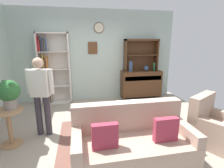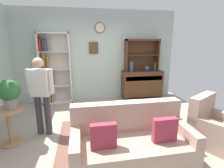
{
  "view_description": "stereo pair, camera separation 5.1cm",
  "coord_description": "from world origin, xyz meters",
  "px_view_note": "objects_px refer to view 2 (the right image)",
  "views": [
    {
      "loc": [
        -0.6,
        -3.33,
        1.85
      ],
      "look_at": [
        0.1,
        0.2,
        0.95
      ],
      "focal_mm": 27.49,
      "sensor_mm": 36.0,
      "label": 1
    },
    {
      "loc": [
        -0.55,
        -3.34,
        1.85
      ],
      "look_at": [
        0.1,
        0.2,
        0.95
      ],
      "focal_mm": 27.49,
      "sensor_mm": 36.0,
      "label": 2
    }
  ],
  "objects_px": {
    "person_reading": "(41,91)",
    "armchair_floral": "(214,129)",
    "vase_round": "(147,68)",
    "couch_floral": "(131,144)",
    "bottle_wine": "(155,67)",
    "coffee_table": "(123,116)",
    "vase_tall": "(131,67)",
    "potted_plant_large": "(9,92)",
    "bookshelf": "(53,70)",
    "sideboard_hutch": "(142,51)",
    "plant_stand": "(9,123)",
    "sideboard": "(142,83)",
    "book_stack": "(118,110)"
  },
  "relations": [
    {
      "from": "person_reading",
      "to": "armchair_floral",
      "type": "bearing_deg",
      "value": -16.46
    },
    {
      "from": "vase_round",
      "to": "couch_floral",
      "type": "distance_m",
      "value": 3.27
    },
    {
      "from": "bottle_wine",
      "to": "couch_floral",
      "type": "distance_m",
      "value": 3.38
    },
    {
      "from": "couch_floral",
      "to": "coffee_table",
      "type": "bearing_deg",
      "value": 83.11
    },
    {
      "from": "vase_tall",
      "to": "potted_plant_large",
      "type": "relative_size",
      "value": 0.62
    },
    {
      "from": "bookshelf",
      "to": "person_reading",
      "type": "bearing_deg",
      "value": -88.67
    },
    {
      "from": "vase_tall",
      "to": "coffee_table",
      "type": "height_order",
      "value": "vase_tall"
    },
    {
      "from": "bookshelf",
      "to": "vase_round",
      "type": "relative_size",
      "value": 12.35
    },
    {
      "from": "vase_tall",
      "to": "person_reading",
      "type": "height_order",
      "value": "person_reading"
    },
    {
      "from": "vase_tall",
      "to": "person_reading",
      "type": "distance_m",
      "value": 2.92
    },
    {
      "from": "couch_floral",
      "to": "vase_tall",
      "type": "bearing_deg",
      "value": 73.46
    },
    {
      "from": "sideboard_hutch",
      "to": "vase_round",
      "type": "height_order",
      "value": "sideboard_hutch"
    },
    {
      "from": "person_reading",
      "to": "coffee_table",
      "type": "height_order",
      "value": "person_reading"
    },
    {
      "from": "plant_stand",
      "to": "coffee_table",
      "type": "distance_m",
      "value": 2.14
    },
    {
      "from": "vase_round",
      "to": "armchair_floral",
      "type": "relative_size",
      "value": 0.16
    },
    {
      "from": "vase_tall",
      "to": "vase_round",
      "type": "distance_m",
      "value": 0.53
    },
    {
      "from": "sideboard",
      "to": "potted_plant_large",
      "type": "height_order",
      "value": "potted_plant_large"
    },
    {
      "from": "bottle_wine",
      "to": "plant_stand",
      "type": "distance_m",
      "value": 4.21
    },
    {
      "from": "bookshelf",
      "to": "potted_plant_large",
      "type": "height_order",
      "value": "bookshelf"
    },
    {
      "from": "sideboard_hutch",
      "to": "plant_stand",
      "type": "xyz_separation_m",
      "value": [
        -3.27,
        -2.2,
        -1.14
      ]
    },
    {
      "from": "couch_floral",
      "to": "coffee_table",
      "type": "xyz_separation_m",
      "value": [
        0.11,
        0.94,
        0.04
      ]
    },
    {
      "from": "bookshelf",
      "to": "vase_round",
      "type": "distance_m",
      "value": 2.91
    },
    {
      "from": "couch_floral",
      "to": "coffee_table",
      "type": "distance_m",
      "value": 0.95
    },
    {
      "from": "sideboard_hutch",
      "to": "vase_tall",
      "type": "height_order",
      "value": "sideboard_hutch"
    },
    {
      "from": "person_reading",
      "to": "coffee_table",
      "type": "xyz_separation_m",
      "value": [
        1.6,
        -0.2,
        -0.55
      ]
    },
    {
      "from": "person_reading",
      "to": "book_stack",
      "type": "height_order",
      "value": "person_reading"
    },
    {
      "from": "bookshelf",
      "to": "armchair_floral",
      "type": "bearing_deg",
      "value": -41.56
    },
    {
      "from": "bottle_wine",
      "to": "armchair_floral",
      "type": "bearing_deg",
      "value": -89.65
    },
    {
      "from": "vase_round",
      "to": "person_reading",
      "type": "xyz_separation_m",
      "value": [
        -2.86,
        -1.75,
        -0.1
      ]
    },
    {
      "from": "armchair_floral",
      "to": "bottle_wine",
      "type": "bearing_deg",
      "value": 90.35
    },
    {
      "from": "bookshelf",
      "to": "sideboard_hutch",
      "type": "bearing_deg",
      "value": 0.53
    },
    {
      "from": "bookshelf",
      "to": "person_reading",
      "type": "height_order",
      "value": "bookshelf"
    },
    {
      "from": "sideboard",
      "to": "bottle_wine",
      "type": "xyz_separation_m",
      "value": [
        0.39,
        -0.09,
        0.54
      ]
    },
    {
      "from": "potted_plant_large",
      "to": "book_stack",
      "type": "distance_m",
      "value": 2.05
    },
    {
      "from": "bottle_wine",
      "to": "sideboard_hutch",
      "type": "bearing_deg",
      "value": 153.04
    },
    {
      "from": "bottle_wine",
      "to": "plant_stand",
      "type": "xyz_separation_m",
      "value": [
        -3.66,
        -2.0,
        -0.63
      ]
    },
    {
      "from": "sideboard",
      "to": "book_stack",
      "type": "height_order",
      "value": "sideboard"
    },
    {
      "from": "sideboard",
      "to": "armchair_floral",
      "type": "bearing_deg",
      "value": -81.57
    },
    {
      "from": "sideboard",
      "to": "coffee_table",
      "type": "xyz_separation_m",
      "value": [
        -1.13,
        -2.01,
        -0.16
      ]
    },
    {
      "from": "sideboard",
      "to": "vase_round",
      "type": "xyz_separation_m",
      "value": [
        0.13,
        -0.07,
        0.5
      ]
    },
    {
      "from": "bookshelf",
      "to": "coffee_table",
      "type": "relative_size",
      "value": 2.62
    },
    {
      "from": "bookshelf",
      "to": "sideboard_hutch",
      "type": "relative_size",
      "value": 1.91
    },
    {
      "from": "sideboard",
      "to": "vase_tall",
      "type": "relative_size",
      "value": 4.04
    },
    {
      "from": "bookshelf",
      "to": "sideboard",
      "type": "xyz_separation_m",
      "value": [
        2.78,
        -0.08,
        -0.51
      ]
    },
    {
      "from": "vase_tall",
      "to": "bottle_wine",
      "type": "xyz_separation_m",
      "value": [
        0.78,
        -0.01,
        -0.03
      ]
    },
    {
      "from": "plant_stand",
      "to": "person_reading",
      "type": "bearing_deg",
      "value": 27.27
    },
    {
      "from": "person_reading",
      "to": "potted_plant_large",
      "type": "bearing_deg",
      "value": -155.02
    },
    {
      "from": "armchair_floral",
      "to": "sideboard_hutch",
      "type": "bearing_deg",
      "value": 98.11
    },
    {
      "from": "sideboard_hutch",
      "to": "person_reading",
      "type": "xyz_separation_m",
      "value": [
        -2.73,
        -1.92,
        -0.65
      ]
    },
    {
      "from": "sideboard",
      "to": "plant_stand",
      "type": "relative_size",
      "value": 1.91
    }
  ]
}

